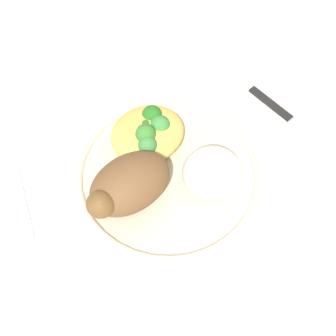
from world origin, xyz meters
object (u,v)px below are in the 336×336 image
object	(u,v)px
roasted_chicken	(127,184)
knife	(290,118)
mac_cheese_with_broccoli	(148,132)
plate	(168,175)
fork	(280,130)
rice_pile	(212,172)

from	to	relation	value
roasted_chicken	knife	distance (m)	0.28
roasted_chicken	mac_cheese_with_broccoli	bearing A→B (deg)	-141.37
plate	fork	xyz separation A→B (m)	(-0.18, 0.03, -0.01)
roasted_chicken	fork	xyz separation A→B (m)	(-0.24, 0.04, -0.05)
fork	knife	distance (m)	0.03
rice_pile	mac_cheese_with_broccoli	size ratio (longest dim) A/B	0.77
mac_cheese_with_broccoli	knife	xyz separation A→B (m)	(-0.20, 0.08, -0.03)
roasted_chicken	fork	bearing A→B (deg)	171.79
mac_cheese_with_broccoli	rice_pile	bearing A→B (deg)	105.72
roasted_chicken	knife	xyz separation A→B (m)	(-0.27, 0.03, -0.05)
mac_cheese_with_broccoli	knife	size ratio (longest dim) A/B	0.55
plate	roasted_chicken	world-z (taller)	roasted_chicken
plate	fork	bearing A→B (deg)	169.39
plate	rice_pile	bearing A→B (deg)	130.04
roasted_chicken	fork	distance (m)	0.25
plate	rice_pile	xyz separation A→B (m)	(-0.04, 0.05, 0.03)
rice_pile	mac_cheese_with_broccoli	bearing A→B (deg)	-74.28
fork	rice_pile	bearing A→B (deg)	4.64
rice_pile	fork	size ratio (longest dim) A/B	0.56
rice_pile	knife	xyz separation A→B (m)	(-0.17, -0.02, -0.04)
plate	mac_cheese_with_broccoli	size ratio (longest dim) A/B	2.40
plate	knife	xyz separation A→B (m)	(-0.21, 0.03, -0.01)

